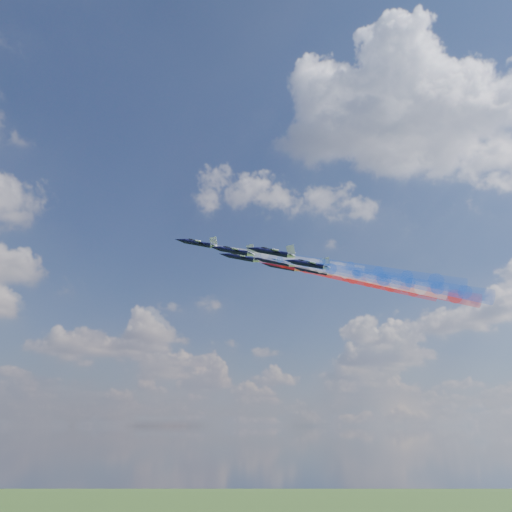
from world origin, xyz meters
TOP-DOWN VIEW (x-y plane):
  - jet_lead at (-6.19, 12.25)m, footprint 16.84×16.79m
  - trail_lead at (13.80, -4.73)m, footprint 34.48×30.96m
  - jet_inner_left at (-2.16, -0.69)m, footprint 16.84×16.79m
  - trail_inner_left at (17.83, -17.67)m, footprint 34.48×30.96m
  - jet_inner_right at (9.06, 12.49)m, footprint 16.84×16.79m
  - trail_inner_right at (29.05, -4.49)m, footprint 34.48×30.96m
  - jet_outer_left at (-0.21, -15.73)m, footprint 16.84×16.79m
  - trail_outer_left at (19.78, -32.71)m, footprint 34.48×30.96m
  - jet_center_third at (11.94, -1.11)m, footprint 16.84×16.79m
  - trail_center_third at (31.93, -18.09)m, footprint 34.48×30.96m
  - jet_outer_right at (24.57, 12.03)m, footprint 16.84×16.79m
  - trail_outer_right at (44.56, -4.95)m, footprint 34.48×30.96m
  - jet_rear_left at (13.02, -14.30)m, footprint 16.84×16.79m
  - trail_rear_left at (33.01, -31.28)m, footprint 34.48×30.96m
  - jet_rear_right at (25.35, -2.14)m, footprint 16.84×16.79m
  - trail_rear_right at (45.34, -19.12)m, footprint 34.48×30.96m

SIDE VIEW (x-z plane):
  - trail_rear_left at x=33.01m, z-range 129.21..142.81m
  - trail_outer_left at x=19.78m, z-range 130.03..143.62m
  - trail_rear_right at x=45.34m, z-range 131.74..145.34m
  - trail_center_third at x=31.93m, z-range 132.68..146.28m
  - trail_inner_left at x=17.83m, z-range 133.61..147.21m
  - jet_rear_left at x=13.02m, z-range 137.66..145.43m
  - jet_outer_left at x=-0.21m, z-range 138.47..146.24m
  - trail_outer_right at x=44.56m, z-range 135.88..149.48m
  - trail_inner_right at x=29.05m, z-range 136.55..150.14m
  - jet_rear_right at x=25.35m, z-range 140.18..147.96m
  - jet_center_third at x=11.94m, z-range 141.13..148.90m
  - trail_lead at x=13.80m, z-range 138.34..151.94m
  - jet_inner_left at x=-2.16m, z-range 142.05..149.82m
  - jet_outer_right at x=24.57m, z-range 144.33..152.10m
  - jet_inner_right at x=9.06m, z-range 144.99..152.76m
  - jet_lead at x=-6.19m, z-range 146.78..154.56m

